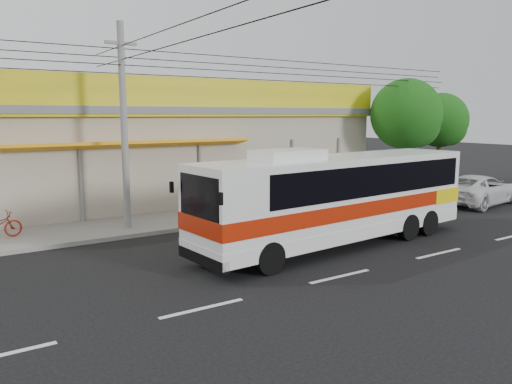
# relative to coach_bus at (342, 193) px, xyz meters

# --- Properties ---
(ground) EXTENTS (120.00, 120.00, 0.00)m
(ground) POSITION_rel_coach_bus_xyz_m (-2.23, 0.08, -1.70)
(ground) COLOR black
(ground) RESTS_ON ground
(sidewalk) EXTENTS (30.00, 3.20, 0.15)m
(sidewalk) POSITION_rel_coach_bus_xyz_m (-2.23, 6.08, -1.62)
(sidewalk) COLOR slate
(sidewalk) RESTS_ON ground
(lane_markings) EXTENTS (50.00, 0.12, 0.01)m
(lane_markings) POSITION_rel_coach_bus_xyz_m (-2.23, -2.42, -1.70)
(lane_markings) COLOR silver
(lane_markings) RESTS_ON ground
(storefront_building) EXTENTS (22.60, 9.20, 5.70)m
(storefront_building) POSITION_rel_coach_bus_xyz_m (-2.23, 11.62, 0.60)
(storefront_building) COLOR #AA9F89
(storefront_building) RESTS_ON ground
(coach_bus) EXTENTS (10.46, 3.02, 3.18)m
(coach_bus) POSITION_rel_coach_bus_xyz_m (0.00, 0.00, 0.00)
(coach_bus) COLOR silver
(coach_bus) RESTS_ON ground
(white_car) EXTENTS (5.24, 2.96, 1.38)m
(white_car) POSITION_rel_coach_bus_xyz_m (10.52, 2.04, -1.01)
(white_car) COLOR silver
(white_car) RESTS_ON ground
(utility_pole) EXTENTS (34.00, 14.00, 7.31)m
(utility_pole) POSITION_rel_coach_bus_xyz_m (-5.20, 5.48, 4.33)
(utility_pole) COLOR slate
(utility_pole) RESTS_ON ground
(tree_near) EXTENTS (3.64, 3.64, 6.03)m
(tree_near) POSITION_rel_coach_bus_xyz_m (9.91, 5.86, 2.38)
(tree_near) COLOR #372016
(tree_near) RESTS_ON ground
(tree_far) EXTENTS (3.33, 3.33, 5.51)m
(tree_far) POSITION_rel_coach_bus_xyz_m (15.65, 8.08, 2.03)
(tree_far) COLOR #372016
(tree_far) RESTS_ON ground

